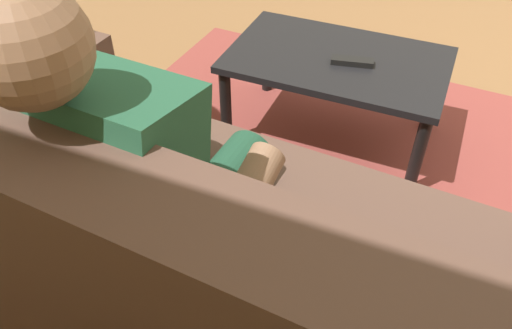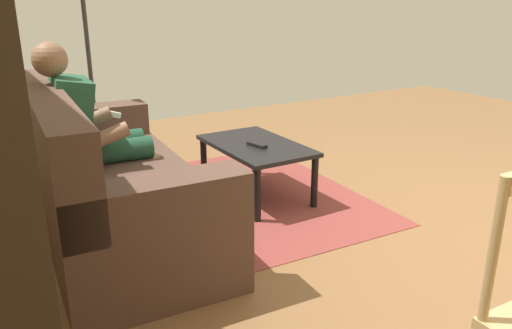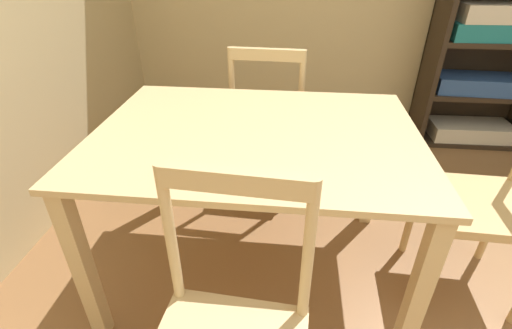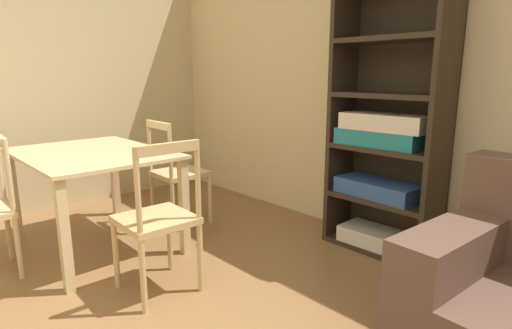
{
  "view_description": "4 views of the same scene",
  "coord_description": "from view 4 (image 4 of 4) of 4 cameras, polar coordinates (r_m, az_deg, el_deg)",
  "views": [
    {
      "loc": [
        1.05,
        2.67,
        1.48
      ],
      "look_at": [
        1.39,
        1.89,
        0.72
      ],
      "focal_mm": 35.68,
      "sensor_mm": 36.0,
      "label": 1
    },
    {
      "loc": [
        -1.58,
        2.67,
        1.45
      ],
      "look_at": [
        1.47,
        0.82,
        0.25
      ],
      "focal_mm": 35.27,
      "sensor_mm": 36.0,
      "label": 2
    },
    {
      "loc": [
        -1.81,
        -0.12,
        1.4
      ],
      "look_at": [
        -1.95,
        1.18,
        0.6
      ],
      "focal_mm": 25.62,
      "sensor_mm": 36.0,
      "label": 3
    },
    {
      "loc": [
        1.17,
        0.01,
        1.34
      ],
      "look_at": [
        -0.28,
        1.36,
        0.9
      ],
      "focal_mm": 29.02,
      "sensor_mm": 36.0,
      "label": 4
    }
  ],
  "objects": [
    {
      "name": "dining_chair_facing_couch",
      "position": [
        2.59,
        -13.35,
        -7.43
      ],
      "size": [
        0.43,
        0.43,
        0.96
      ],
      "color": "tan",
      "rests_on": "ground_plane"
    },
    {
      "name": "dining_table",
      "position": [
        3.41,
        -21.66,
        -0.13
      ],
      "size": [
        1.29,
        0.96,
        0.76
      ],
      "color": "#D1B27F",
      "rests_on": "ground_plane"
    },
    {
      "name": "wall_back",
      "position": [
        3.23,
        26.52,
        11.57
      ],
      "size": [
        6.44,
        0.12,
        2.72
      ],
      "primitive_type": "cube",
      "color": "#D1BC8C",
      "rests_on": "ground_plane"
    },
    {
      "name": "dining_chair_near_wall",
      "position": [
        3.77,
        -10.83,
        -1.18
      ],
      "size": [
        0.44,
        0.44,
        0.94
      ],
      "color": "#D1B27F",
      "rests_on": "ground_plane"
    },
    {
      "name": "bookshelf",
      "position": [
        3.21,
        17.55,
        2.96
      ],
      "size": [
        0.83,
        0.36,
        1.98
      ],
      "color": "#2D2319",
      "rests_on": "ground_plane"
    }
  ]
}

